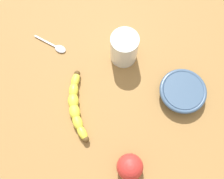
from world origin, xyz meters
TOP-DOWN VIEW (x-y plane):
  - wooden_tabletop at (0.00, 0.00)cm, footprint 120.00×120.00cm
  - banana at (6.88, -7.73)cm, footprint 20.33×8.30cm
  - smoothie_glass at (-10.93, 3.64)cm, footprint 7.96×7.96cm
  - ceramic_bowl at (-0.95, 21.50)cm, footprint 13.27×13.27cm
  - apple_fruit at (21.41, 8.94)cm, footprint 6.86×6.86cm
  - teaspoon at (-10.89, -16.43)cm, footprint 5.52×10.93cm

SIDE VIEW (x-z plane):
  - wooden_tabletop at x=0.00cm, z-range 0.00..3.00cm
  - teaspoon at x=-10.89cm, z-range 3.00..3.80cm
  - banana at x=6.88cm, z-range 3.00..6.05cm
  - ceramic_bowl at x=-0.95cm, z-range 3.39..7.03cm
  - apple_fruit at x=21.41cm, z-range 3.00..9.86cm
  - smoothie_glass at x=-10.93cm, z-range 2.60..12.97cm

